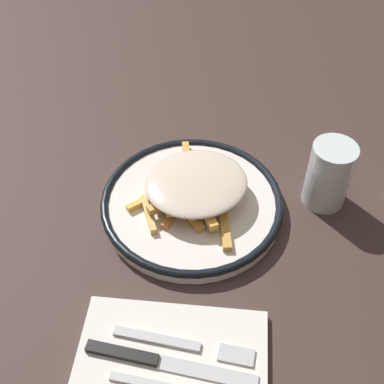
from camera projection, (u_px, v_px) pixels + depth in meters
The scene contains 7 objects.
ground_plane at pixel (192, 209), 0.79m from camera, with size 2.60×2.60×0.00m, color #3E2D2A.
plate at pixel (192, 203), 0.78m from camera, with size 0.28×0.28×0.02m.
fries_heap at pixel (194, 186), 0.76m from camera, with size 0.21×0.20×0.04m.
napkin at pixel (171, 367), 0.61m from camera, with size 0.17×0.23×0.01m, color white.
fork at pixel (184, 344), 0.62m from camera, with size 0.03×0.18×0.01m.
knife at pixel (155, 361), 0.61m from camera, with size 0.03×0.21×0.01m.
water_glass at pixel (329, 175), 0.76m from camera, with size 0.07×0.07×0.11m, color silver.
Camera 1 is at (0.51, 0.07, 0.60)m, focal length 47.56 mm.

